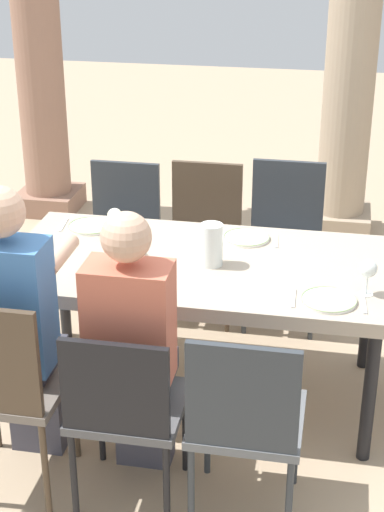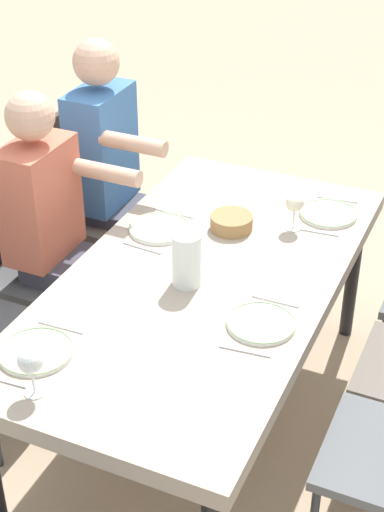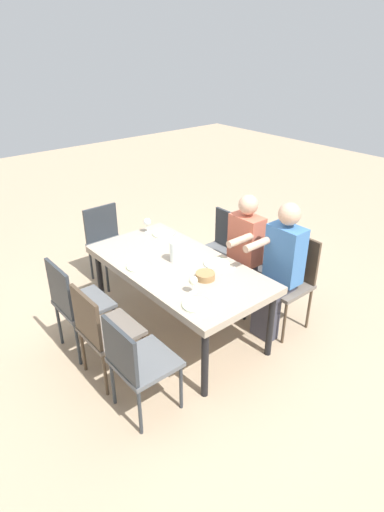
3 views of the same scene
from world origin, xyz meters
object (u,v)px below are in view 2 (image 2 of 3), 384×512
object	(u,v)px
diner_man_white	(57,231)
wine_glass_3	(30,362)
plate_1	(159,228)
chair_mid_south	(26,258)
wine_glass_0	(295,204)
diner_woman_green	(115,174)
water_pitcher	(187,262)
plate_3	(36,351)
chair_west_south	(83,198)
bread_basket	(231,222)
plate_2	(261,323)
plate_0	(328,214)
dining_table	(202,289)

from	to	relation	value
diner_man_white	wine_glass_3	xyz separation A→B (m)	(0.92, 0.51, 0.17)
diner_man_white	plate_1	bearing A→B (deg)	102.71
chair_mid_south	wine_glass_0	distance (m)	1.19
chair_mid_south	wine_glass_3	distance (m)	1.19
diner_woman_green	water_pitcher	xyz separation A→B (m)	(0.69, 0.68, 0.11)
chair_mid_south	plate_3	distance (m)	0.99
chair_west_south	bread_basket	distance (m)	0.93
wine_glass_0	plate_1	size ratio (longest dim) A/B	0.63
diner_woman_green	plate_2	bearing A→B (deg)	50.92
diner_man_white	plate_2	distance (m)	1.07
plate_2	wine_glass_3	distance (m)	0.78
diner_woman_green	plate_0	size ratio (longest dim) A/B	5.59
plate_3	water_pitcher	xyz separation A→B (m)	(-0.56, 0.27, 0.08)
plate_3	bread_basket	xyz separation A→B (m)	(-0.98, 0.28, 0.02)
chair_west_south	bread_basket	size ratio (longest dim) A/B	5.58
plate_0	plate_1	bearing A→B (deg)	-56.06
diner_man_white	plate_1	size ratio (longest dim) A/B	5.13
water_pitcher	plate_2	bearing A→B (deg)	69.34
plate_2	bread_basket	world-z (taller)	bread_basket
wine_glass_0	plate_3	xyz separation A→B (m)	(1.09, -0.50, -0.10)
diner_man_white	water_pitcher	bearing A→B (deg)	73.49
wine_glass_3	bread_basket	distance (m)	1.16
chair_west_south	plate_2	distance (m)	1.46
dining_table	plate_0	distance (m)	0.69
chair_west_south	diner_man_white	bearing A→B (deg)	19.98
plate_2	diner_man_white	bearing A→B (deg)	-107.88
plate_1	plate_3	world-z (taller)	same
bread_basket	plate_3	bearing A→B (deg)	-15.80
chair_west_south	diner_woman_green	size ratio (longest dim) A/B	0.71
wine_glass_0	wine_glass_3	world-z (taller)	wine_glass_3
bread_basket	chair_west_south	bearing A→B (deg)	-107.33
dining_table	plate_1	bearing A→B (deg)	-128.62
diner_woman_green	water_pitcher	world-z (taller)	diner_woman_green
plate_2	plate_1	bearing A→B (deg)	-125.86
plate_2	bread_basket	bearing A→B (deg)	-149.37
plate_1	wine_glass_3	distance (m)	1.02
dining_table	chair_west_south	distance (m)	1.10
plate_0	bread_basket	size ratio (longest dim) A/B	1.41
plate_0	plate_1	distance (m)	0.71
chair_west_south	diner_woman_green	xyz separation A→B (m)	(0.00, 0.19, 0.16)
plate_0	plate_3	bearing A→B (deg)	-25.79
plate_3	plate_2	bearing A→B (deg)	125.56
wine_glass_0	plate_1	xyz separation A→B (m)	(0.23, -0.49, -0.10)
dining_table	plate_1	world-z (taller)	plate_1
plate_1	bread_basket	bearing A→B (deg)	116.19
diner_man_white	water_pitcher	size ratio (longest dim) A/B	6.23
chair_west_south	wine_glass_3	size ratio (longest dim) A/B	5.75
chair_west_south	plate_2	size ratio (longest dim) A/B	4.04
chair_mid_south	plate_1	bearing A→B (deg)	99.40
bread_basket	plate_0	bearing A→B (deg)	129.26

